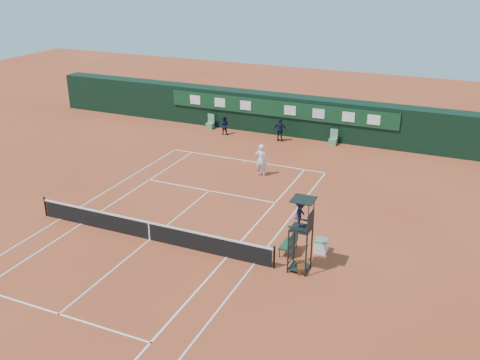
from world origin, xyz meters
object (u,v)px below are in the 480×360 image
tennis_net (149,230)px  player (261,160)px  player_bench (291,242)px  cooler (321,246)px  umpire_chair (301,220)px

tennis_net → player: bearing=79.2°
player_bench → cooler: (1.26, 0.69, -0.27)m
umpire_chair → player: umpire_chair is taller
cooler → player: size_ratio=0.31×
tennis_net → cooler: tennis_net is taller
player_bench → cooler: 1.46m
player_bench → player: bearing=119.7°
tennis_net → player_bench: bearing=12.8°
umpire_chair → player_bench: umpire_chair is taller
player_bench → cooler: player_bench is taller
tennis_net → cooler: size_ratio=20.00×
tennis_net → player_bench: same height
umpire_chair → player_bench: bearing=123.7°
player_bench → tennis_net: bearing=-167.2°
tennis_net → player: player is taller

